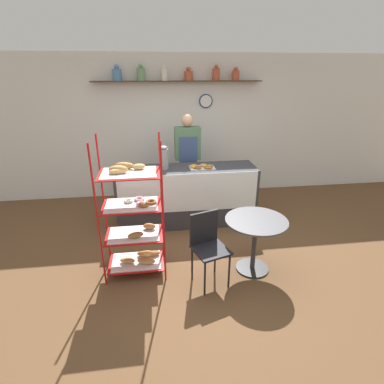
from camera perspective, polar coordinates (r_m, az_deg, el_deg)
ground_plane at (r=4.27m, az=0.66°, el=-12.00°), size 14.00×14.00×0.00m
back_wall at (r=5.99m, az=-2.63°, el=12.32°), size 10.00×0.30×2.70m
display_counter at (r=4.94m, az=-1.03°, el=-0.66°), size 2.24×0.63×0.96m
pastry_rack at (r=3.68m, az=-10.94°, el=-4.89°), size 0.74×0.51×1.73m
person_worker at (r=5.27m, az=-0.86°, el=6.21°), size 0.44×0.23×1.73m
cafe_table at (r=3.81m, az=11.97°, el=-7.49°), size 0.76×0.76×0.71m
cafe_chair at (r=3.56m, az=2.94°, el=-9.30°), size 0.48×0.48×0.88m
coffee_carafe at (r=4.71m, az=-5.40°, el=6.54°), size 0.15×0.15×0.37m
donut_tray_counter at (r=4.76m, az=2.06°, el=4.80°), size 0.40×0.26×0.05m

